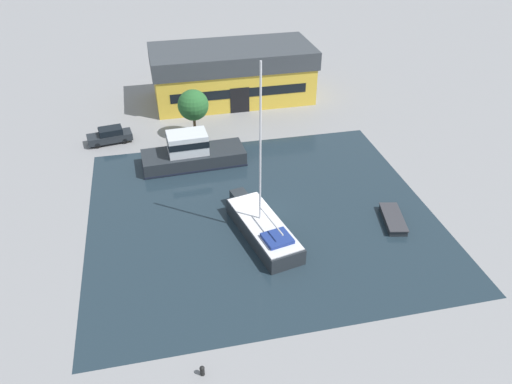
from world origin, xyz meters
The scene contains 9 objects.
ground_plane centered at (0.00, 0.00, 0.00)m, with size 440.00×440.00×0.00m, color gray.
water_canal centered at (0.00, 0.00, 0.00)m, with size 29.36×26.93×0.01m, color #1E2D38.
warehouse_building centered at (2.13, 25.65, 3.37)m, with size 20.20×9.51×6.65m.
quay_tree_near_building centered at (-3.89, 15.78, 3.82)m, with size 3.33×3.33×5.50m.
parked_car centered at (-13.05, 16.46, 0.85)m, with size 4.92×2.54×1.71m.
sailboat_moored centered at (-0.54, -2.86, 0.80)m, with size 4.77×10.29×14.49m.
motor_cruiser centered at (-4.86, 9.90, 1.25)m, with size 10.45×4.22×3.50m.
small_dinghy centered at (10.70, -3.52, 0.30)m, with size 2.39×4.40×0.59m.
mooring_bollard centered at (-7.03, -15.12, 0.38)m, with size 0.31×0.31×0.71m.
Camera 1 is at (-7.93, -34.18, 25.59)m, focal length 35.00 mm.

